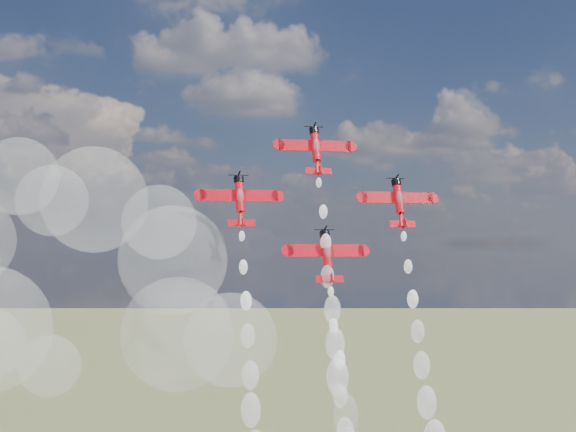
{
  "coord_description": "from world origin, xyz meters",
  "views": [
    {
      "loc": [
        -35.48,
        -116.52,
        80.4
      ],
      "look_at": [
        -4.51,
        19.75,
        85.28
      ],
      "focal_mm": 50.0,
      "sensor_mm": 36.0,
      "label": 1
    }
  ],
  "objects_px": {
    "plane_right": "(399,202)",
    "plane_slot": "(327,255)",
    "plane_lead": "(316,149)",
    "plane_left": "(240,200)"
  },
  "relations": [
    {
      "from": "plane_lead",
      "to": "plane_right",
      "type": "bearing_deg",
      "value": -13.96
    },
    {
      "from": "plane_lead",
      "to": "plane_right",
      "type": "xyz_separation_m",
      "value": [
        14.52,
        -3.61,
        -9.5
      ]
    },
    {
      "from": "plane_lead",
      "to": "plane_right",
      "type": "relative_size",
      "value": 1.0
    },
    {
      "from": "plane_left",
      "to": "plane_right",
      "type": "bearing_deg",
      "value": 0.0
    },
    {
      "from": "plane_lead",
      "to": "plane_slot",
      "type": "height_order",
      "value": "plane_lead"
    },
    {
      "from": "plane_right",
      "to": "plane_slot",
      "type": "bearing_deg",
      "value": -166.04
    },
    {
      "from": "plane_left",
      "to": "plane_right",
      "type": "distance_m",
      "value": 29.04
    },
    {
      "from": "plane_lead",
      "to": "plane_left",
      "type": "distance_m",
      "value": 17.73
    },
    {
      "from": "plane_right",
      "to": "plane_slot",
      "type": "distance_m",
      "value": 17.73
    },
    {
      "from": "plane_left",
      "to": "plane_slot",
      "type": "bearing_deg",
      "value": -13.96
    }
  ]
}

